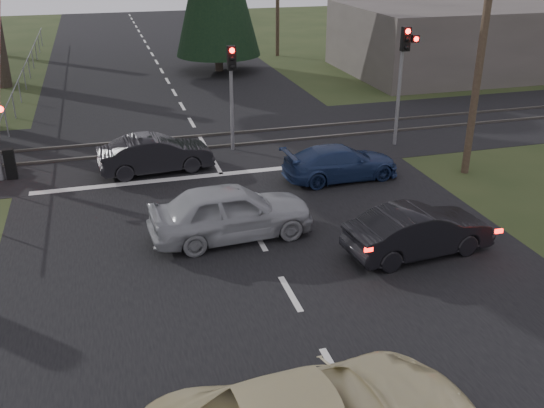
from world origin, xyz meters
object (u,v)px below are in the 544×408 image
object	(u,v)px
dark_car_far	(156,154)
traffic_signal_right	(404,63)
silver_car	(231,212)
utility_pole_near	(483,39)
traffic_signal_center	(232,80)
blue_sedan	(341,163)
dark_hatchback	(419,231)

from	to	relation	value
dark_car_far	traffic_signal_right	bearing A→B (deg)	-93.32
traffic_signal_right	silver_car	distance (m)	10.59
utility_pole_near	silver_car	size ratio (longest dim) A/B	1.96
traffic_signal_center	blue_sedan	bearing A→B (deg)	-53.75
utility_pole_near	blue_sedan	distance (m)	6.19
traffic_signal_right	utility_pole_near	xyz separation A→B (m)	(0.95, -3.47, 1.41)
blue_sedan	dark_car_far	bearing A→B (deg)	65.72
utility_pole_near	dark_car_far	xyz separation A→B (m)	(-10.69, 3.15, -4.06)
dark_hatchback	dark_car_far	size ratio (longest dim) A/B	0.99
traffic_signal_right	silver_car	bearing A→B (deg)	-143.30
silver_car	utility_pole_near	bearing A→B (deg)	-77.26
dark_hatchback	silver_car	distance (m)	5.13
utility_pole_near	dark_car_far	world-z (taller)	utility_pole_near
dark_hatchback	dark_car_far	distance (m)	10.16
silver_car	dark_car_far	bearing A→B (deg)	10.98
traffic_signal_center	dark_hatchback	xyz separation A→B (m)	(2.88, -9.68, -2.15)
traffic_signal_right	dark_hatchback	xyz separation A→B (m)	(-3.67, -8.47, -2.66)
silver_car	traffic_signal_center	bearing A→B (deg)	-16.44
utility_pole_near	dark_hatchback	world-z (taller)	utility_pole_near
traffic_signal_right	utility_pole_near	world-z (taller)	utility_pole_near
traffic_signal_center	dark_hatchback	distance (m)	10.32
blue_sedan	dark_car_far	size ratio (longest dim) A/B	1.02
dark_car_far	blue_sedan	bearing A→B (deg)	-117.25
blue_sedan	silver_car	bearing A→B (deg)	123.50
dark_hatchback	silver_car	world-z (taller)	silver_car
traffic_signal_center	dark_car_far	bearing A→B (deg)	-154.36
utility_pole_near	dark_hatchback	xyz separation A→B (m)	(-4.62, -5.00, -4.07)
traffic_signal_center	dark_hatchback	world-z (taller)	traffic_signal_center
utility_pole_near	dark_hatchback	size ratio (longest dim) A/B	2.25
traffic_signal_right	silver_car	world-z (taller)	traffic_signal_right
dark_hatchback	blue_sedan	bearing A→B (deg)	-6.55
blue_sedan	dark_car_far	world-z (taller)	dark_car_far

